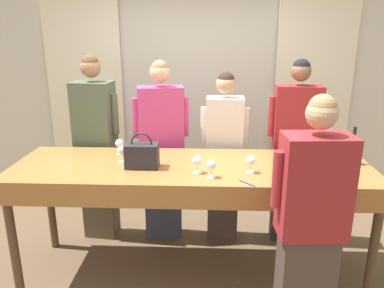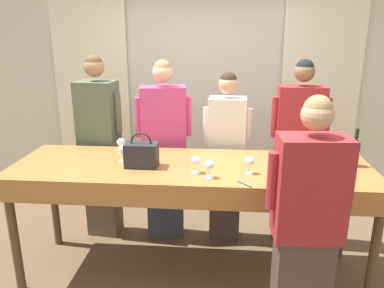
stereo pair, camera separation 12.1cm
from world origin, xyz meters
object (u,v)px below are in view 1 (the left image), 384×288
(handbag, at_px, (142,155))
(wine_glass_front_mid, at_px, (119,144))
(wine_bottle, at_px, (352,150))
(wine_glass_center_left, at_px, (197,161))
(wine_glass_center_mid, at_px, (211,165))
(guest_cream_sweater, at_px, (224,157))
(guest_pink_top, at_px, (162,151))
(guest_striped_shirt, at_px, (294,152))
(wine_glass_center_right, at_px, (122,151))
(tasting_bar, at_px, (191,176))
(host_pouring, at_px, (310,227))
(wine_glass_front_left, at_px, (251,161))
(wine_glass_back_left, at_px, (287,152))
(wine_glass_front_right, at_px, (279,163))
(guest_olive_jacket, at_px, (97,148))

(handbag, height_order, wine_glass_front_mid, handbag)
(wine_bottle, height_order, wine_glass_center_left, wine_bottle)
(wine_glass_center_mid, relative_size, guest_cream_sweater, 0.08)
(guest_pink_top, relative_size, guest_striped_shirt, 0.99)
(wine_glass_center_right, relative_size, guest_pink_top, 0.08)
(tasting_bar, xyz_separation_m, guest_pink_top, (-0.32, 0.65, -0.00))
(wine_glass_center_left, height_order, wine_glass_center_mid, same)
(wine_bottle, relative_size, host_pouring, 0.18)
(guest_pink_top, bearing_deg, tasting_bar, -63.69)
(handbag, relative_size, wine_glass_center_mid, 2.09)
(wine_glass_center_left, bearing_deg, wine_glass_front_left, 3.17)
(tasting_bar, relative_size, wine_glass_front_mid, 21.33)
(guest_striped_shirt, bearing_deg, wine_glass_center_mid, -132.37)
(wine_glass_center_left, xyz_separation_m, guest_pink_top, (-0.37, 0.80, -0.19))
(tasting_bar, distance_m, host_pouring, 1.05)
(wine_bottle, bearing_deg, wine_glass_back_left, 179.70)
(wine_glass_center_mid, xyz_separation_m, host_pouring, (0.63, -0.45, -0.24))
(wine_glass_front_mid, relative_size, guest_cream_sweater, 0.08)
(wine_glass_front_mid, bearing_deg, tasting_bar, -22.93)
(wine_glass_front_right, distance_m, host_pouring, 0.59)
(tasting_bar, xyz_separation_m, guest_striped_shirt, (0.97, 0.65, 0.00))
(wine_glass_center_mid, height_order, guest_pink_top, guest_pink_top)
(wine_glass_front_left, bearing_deg, guest_olive_jacket, 151.31)
(wine_glass_center_right, distance_m, guest_olive_jacket, 0.72)
(wine_glass_front_left, height_order, wine_glass_back_left, same)
(wine_glass_center_left, height_order, wine_glass_center_right, same)
(tasting_bar, height_order, wine_glass_center_right, wine_glass_center_right)
(wine_glass_center_left, distance_m, guest_cream_sweater, 0.87)
(wine_glass_front_right, bearing_deg, guest_cream_sweater, 114.39)
(guest_cream_sweater, bearing_deg, wine_glass_front_mid, -158.02)
(wine_glass_front_mid, height_order, wine_glass_center_mid, same)
(wine_glass_center_right, distance_m, guest_pink_top, 0.66)
(wine_glass_center_left, relative_size, guest_pink_top, 0.08)
(wine_glass_center_left, bearing_deg, host_pouring, -36.41)
(tasting_bar, relative_size, host_pouring, 1.69)
(wine_glass_center_mid, distance_m, guest_cream_sweater, 0.93)
(wine_glass_front_left, distance_m, wine_glass_back_left, 0.40)
(wine_glass_front_left, distance_m, guest_striped_shirt, 0.95)
(guest_striped_shirt, bearing_deg, wine_glass_front_right, -110.56)
(guest_cream_sweater, relative_size, guest_striped_shirt, 0.93)
(wine_glass_front_right, bearing_deg, wine_glass_center_mid, -171.98)
(wine_glass_back_left, relative_size, guest_striped_shirt, 0.07)
(handbag, distance_m, guest_striped_shirt, 1.54)
(wine_glass_front_left, bearing_deg, wine_glass_front_mid, 159.90)
(wine_glass_front_left, relative_size, guest_olive_jacket, 0.07)
(wine_glass_center_left, xyz_separation_m, host_pouring, (0.73, -0.54, -0.24))
(wine_glass_center_right, bearing_deg, host_pouring, -29.33)
(tasting_bar, bearing_deg, wine_glass_front_mid, 157.07)
(wine_glass_center_right, height_order, host_pouring, host_pouring)
(tasting_bar, distance_m, wine_glass_front_left, 0.51)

